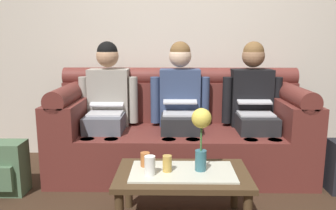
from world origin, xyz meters
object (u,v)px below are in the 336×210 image
Objects in this scene: flower_vase at (201,130)px; cup_near_left at (150,166)px; backpack_left at (5,168)px; person_middle at (180,103)px; cup_far_center at (145,159)px; cup_near_right at (167,164)px; couch at (180,133)px; person_left at (107,102)px; person_right at (254,103)px; coffee_table at (183,179)px.

flower_vase reaches higher than cup_near_left.
cup_near_left is at bearing -22.40° from backpack_left.
cup_far_center is (-0.26, -0.88, -0.24)m from person_middle.
couch is at bearing 84.02° from cup_near_right.
cup_near_right is at bearing -95.98° from couch.
person_left and person_right have the same top height.
person_right is 1.38m from cup_near_left.
person_left is at bearing 115.82° from cup_far_center.
coffee_table is at bearing -125.36° from person_right.
person_right is at bearing 54.64° from coffee_table.
flower_vase is (0.12, -0.95, 0.29)m from couch.
couch is 18.32× the size of cup_near_left.
person_left is 1.37m from person_right.
coffee_table is at bearing -54.65° from person_left.
cup_near_left is 0.13m from cup_near_right.
flower_vase is 3.37× the size of cup_near_left.
couch is 1.89× the size of person_middle.
person_middle and person_right have the same top height.
cup_near_left is 1.33m from backpack_left.
flower_vase reaches higher than cup_far_center.
person_left and person_middle have the same top height.
couch is 1.06m from cup_near_left.
coffee_table is at bearing -16.74° from backpack_left.
person_middle is at bearing 97.23° from flower_vase.
flower_vase is at bearing -82.77° from person_middle.
person_left is 1.02m from backpack_left.
person_right reaches higher than backpack_left.
cup_near_left is (-0.21, -1.03, -0.22)m from person_middle.
cup_near_right is (-0.10, -0.97, -0.23)m from person_middle.
cup_near_left reaches higher than cup_near_right.
person_middle is 1.02m from coffee_table.
cup_near_right is at bearing -173.82° from coffee_table.
backpack_left is at bearing 161.61° from cup_near_right.
person_right is at bearing 14.19° from backpack_left.
coffee_table is at bearing -174.46° from flower_vase.
person_right reaches higher than couch.
cup_near_right is at bearing -59.20° from person_left.
coffee_table is (0.68, -0.96, -0.34)m from person_left.
coffee_table is 9.09× the size of cup_far_center.
person_right is 12.51× the size of cup_far_center.
backpack_left is at bearing -159.49° from person_middle.
cup_near_right is (-0.78, -0.97, -0.23)m from person_right.
person_right reaches higher than cup_near_left.
cup_far_center is at bearing -106.22° from person_middle.
cup_near_right is at bearing -174.17° from flower_vase.
person_middle is 11.23× the size of cup_near_right.
cup_near_left is at bearing -151.75° from cup_near_right.
backpack_left is (-1.55, 0.42, -0.44)m from flower_vase.
person_left is at bearing -179.68° from couch.
coffee_table is 0.36m from flower_vase.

